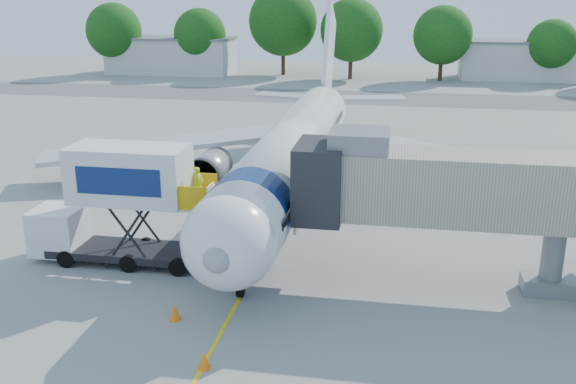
# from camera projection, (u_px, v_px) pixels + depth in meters

# --- Properties ---
(ground) EXTENTS (160.00, 160.00, 0.00)m
(ground) POSITION_uv_depth(u_px,v_px,m) (283.00, 219.00, 35.27)
(ground) COLOR gray
(ground) RESTS_ON ground
(guidance_line) EXTENTS (0.15, 70.00, 0.01)m
(guidance_line) POSITION_uv_depth(u_px,v_px,m) (283.00, 218.00, 35.27)
(guidance_line) COLOR yellow
(guidance_line) RESTS_ON ground
(taxiway_strip) EXTENTS (120.00, 10.00, 0.01)m
(taxiway_strip) POSITION_uv_depth(u_px,v_px,m) (348.00, 97.00, 74.69)
(taxiway_strip) COLOR #59595B
(taxiway_strip) RESTS_ON ground
(aircraft) EXTENTS (34.17, 37.73, 11.35)m
(aircraft) POSITION_uv_depth(u_px,v_px,m) (295.00, 149.00, 38.25)
(aircraft) COLOR white
(aircraft) RESTS_ON ground
(jet_bridge) EXTENTS (13.90, 3.20, 6.60)m
(jet_bridge) POSITION_uv_depth(u_px,v_px,m) (444.00, 188.00, 26.06)
(jet_bridge) COLOR #ACA693
(jet_bridge) RESTS_ON ground
(catering_hiloader) EXTENTS (8.50, 2.44, 5.50)m
(catering_hiloader) POSITION_uv_depth(u_px,v_px,m) (118.00, 205.00, 28.91)
(catering_hiloader) COLOR black
(catering_hiloader) RESTS_ON ground
(safety_cone_a) EXTENTS (0.42, 0.42, 0.67)m
(safety_cone_a) POSITION_uv_depth(u_px,v_px,m) (175.00, 312.00, 24.39)
(safety_cone_a) COLOR orange
(safety_cone_a) RESTS_ON ground
(safety_cone_b) EXTENTS (0.40, 0.40, 0.64)m
(safety_cone_b) POSITION_uv_depth(u_px,v_px,m) (204.00, 360.00, 21.26)
(safety_cone_b) COLOR orange
(safety_cone_b) RESTS_ON ground
(outbuilding_left) EXTENTS (18.40, 8.40, 5.30)m
(outbuilding_left) POSITION_uv_depth(u_px,v_px,m) (172.00, 55.00, 95.44)
(outbuilding_left) COLOR silver
(outbuilding_left) RESTS_ON ground
(outbuilding_right) EXTENTS (16.40, 7.40, 5.30)m
(outbuilding_right) POSITION_uv_depth(u_px,v_px,m) (520.00, 60.00, 88.99)
(outbuilding_right) COLOR silver
(outbuilding_right) RESTS_ON ground
(tree_a) EXTENTS (8.03, 8.03, 10.23)m
(tree_a) POSITION_uv_depth(u_px,v_px,m) (114.00, 31.00, 93.47)
(tree_a) COLOR #382314
(tree_a) RESTS_ON ground
(tree_b) EXTENTS (7.46, 7.46, 9.51)m
(tree_b) POSITION_uv_depth(u_px,v_px,m) (200.00, 35.00, 92.37)
(tree_b) COLOR #382314
(tree_b) RESTS_ON ground
(tree_c) EXTENTS (9.83, 9.83, 12.53)m
(tree_c) POSITION_uv_depth(u_px,v_px,m) (283.00, 21.00, 92.05)
(tree_c) COLOR #382314
(tree_c) RESTS_ON ground
(tree_d) EXTENTS (8.60, 8.60, 10.96)m
(tree_d) POSITION_uv_depth(u_px,v_px,m) (351.00, 30.00, 87.89)
(tree_d) COLOR #382314
(tree_d) RESTS_ON ground
(tree_e) EXTENTS (7.88, 7.88, 10.05)m
(tree_e) POSITION_uv_depth(u_px,v_px,m) (443.00, 35.00, 86.38)
(tree_e) COLOR #382314
(tree_e) RESTS_ON ground
(tree_f) EXTENTS (6.52, 6.52, 8.32)m
(tree_f) POSITION_uv_depth(u_px,v_px,m) (552.00, 44.00, 85.31)
(tree_f) COLOR #382314
(tree_f) RESTS_ON ground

